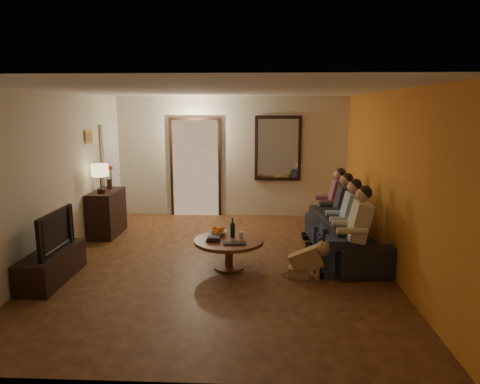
{
  "coord_description": "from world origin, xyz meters",
  "views": [
    {
      "loc": [
        0.6,
        -6.3,
        2.33
      ],
      "look_at": [
        0.3,
        0.3,
        1.05
      ],
      "focal_mm": 32.0,
      "sensor_mm": 36.0,
      "label": 1
    }
  ],
  "objects_px": {
    "bowl": "(218,233)",
    "person_d": "(333,207)",
    "dresser": "(107,213)",
    "person_b": "(346,224)",
    "wine_bottle": "(233,227)",
    "tv_stand": "(52,266)",
    "person_c": "(339,215)",
    "person_a": "(354,235)",
    "laptop": "(234,244)",
    "table_lamp": "(100,178)",
    "dog": "(306,259)",
    "sofa": "(347,235)",
    "tv": "(49,231)",
    "coffee_table": "(229,254)"
  },
  "relations": [
    {
      "from": "coffee_table",
      "to": "table_lamp",
      "type": "bearing_deg",
      "value": 149.49
    },
    {
      "from": "tv",
      "to": "person_c",
      "type": "xyz_separation_m",
      "value": [
        4.18,
        1.54,
        -0.1
      ]
    },
    {
      "from": "person_d",
      "to": "dog",
      "type": "height_order",
      "value": "person_d"
    },
    {
      "from": "person_a",
      "to": "person_b",
      "type": "bearing_deg",
      "value": 90.0
    },
    {
      "from": "tv_stand",
      "to": "dog",
      "type": "relative_size",
      "value": 2.25
    },
    {
      "from": "person_a",
      "to": "person_b",
      "type": "relative_size",
      "value": 1.0
    },
    {
      "from": "person_b",
      "to": "person_d",
      "type": "distance_m",
      "value": 1.2
    },
    {
      "from": "person_b",
      "to": "tv_stand",
      "type": "bearing_deg",
      "value": -167.35
    },
    {
      "from": "laptop",
      "to": "tv_stand",
      "type": "bearing_deg",
      "value": -176.5
    },
    {
      "from": "dresser",
      "to": "person_d",
      "type": "relative_size",
      "value": 0.79
    },
    {
      "from": "sofa",
      "to": "person_c",
      "type": "xyz_separation_m",
      "value": [
        -0.1,
        0.3,
        0.27
      ]
    },
    {
      "from": "dresser",
      "to": "tv_stand",
      "type": "bearing_deg",
      "value": -90.0
    },
    {
      "from": "sofa",
      "to": "person_c",
      "type": "relative_size",
      "value": 1.87
    },
    {
      "from": "dog",
      "to": "wine_bottle",
      "type": "bearing_deg",
      "value": 167.18
    },
    {
      "from": "dresser",
      "to": "person_b",
      "type": "height_order",
      "value": "person_b"
    },
    {
      "from": "table_lamp",
      "to": "person_b",
      "type": "bearing_deg",
      "value": -13.93
    },
    {
      "from": "person_a",
      "to": "person_d",
      "type": "height_order",
      "value": "same"
    },
    {
      "from": "dresser",
      "to": "wine_bottle",
      "type": "xyz_separation_m",
      "value": [
        2.46,
        -1.54,
        0.18
      ]
    },
    {
      "from": "person_d",
      "to": "bowl",
      "type": "bearing_deg",
      "value": -145.09
    },
    {
      "from": "person_c",
      "to": "laptop",
      "type": "distance_m",
      "value": 2.1
    },
    {
      "from": "bowl",
      "to": "wine_bottle",
      "type": "height_order",
      "value": "wine_bottle"
    },
    {
      "from": "table_lamp",
      "to": "bowl",
      "type": "xyz_separation_m",
      "value": [
        2.23,
        -1.2,
        -0.63
      ]
    },
    {
      "from": "tv_stand",
      "to": "person_a",
      "type": "height_order",
      "value": "person_a"
    },
    {
      "from": "tv",
      "to": "bowl",
      "type": "height_order",
      "value": "tv"
    },
    {
      "from": "sofa",
      "to": "person_a",
      "type": "xyz_separation_m",
      "value": [
        -0.1,
        -0.9,
        0.27
      ]
    },
    {
      "from": "dresser",
      "to": "bowl",
      "type": "xyz_separation_m",
      "value": [
        2.23,
        -1.42,
        0.06
      ]
    },
    {
      "from": "person_c",
      "to": "dog",
      "type": "distance_m",
      "value": 1.48
    },
    {
      "from": "bowl",
      "to": "person_d",
      "type": "bearing_deg",
      "value": 34.91
    },
    {
      "from": "dresser",
      "to": "sofa",
      "type": "bearing_deg",
      "value": -12.6
    },
    {
      "from": "table_lamp",
      "to": "person_a",
      "type": "height_order",
      "value": "table_lamp"
    },
    {
      "from": "person_a",
      "to": "sofa",
      "type": "bearing_deg",
      "value": 83.66
    },
    {
      "from": "person_c",
      "to": "wine_bottle",
      "type": "distance_m",
      "value": 1.94
    },
    {
      "from": "wine_bottle",
      "to": "tv_stand",
      "type": "bearing_deg",
      "value": -165.07
    },
    {
      "from": "bowl",
      "to": "tv",
      "type": "bearing_deg",
      "value": -160.81
    },
    {
      "from": "dresser",
      "to": "person_c",
      "type": "distance_m",
      "value": 4.24
    },
    {
      "from": "person_b",
      "to": "person_c",
      "type": "bearing_deg",
      "value": 90.0
    },
    {
      "from": "bowl",
      "to": "coffee_table",
      "type": "bearing_deg",
      "value": -50.71
    },
    {
      "from": "tv",
      "to": "person_b",
      "type": "height_order",
      "value": "person_b"
    },
    {
      "from": "tv_stand",
      "to": "wine_bottle",
      "type": "relative_size",
      "value": 4.06
    },
    {
      "from": "dresser",
      "to": "table_lamp",
      "type": "relative_size",
      "value": 1.75
    },
    {
      "from": "dresser",
      "to": "coffee_table",
      "type": "distance_m",
      "value": 2.92
    },
    {
      "from": "dog",
      "to": "laptop",
      "type": "height_order",
      "value": "dog"
    },
    {
      "from": "tv_stand",
      "to": "dog",
      "type": "xyz_separation_m",
      "value": [
        3.52,
        0.25,
        0.07
      ]
    },
    {
      "from": "sofa",
      "to": "person_d",
      "type": "xyz_separation_m",
      "value": [
        -0.1,
        0.9,
        0.27
      ]
    },
    {
      "from": "person_c",
      "to": "wine_bottle",
      "type": "height_order",
      "value": "person_c"
    },
    {
      "from": "dresser",
      "to": "dog",
      "type": "relative_size",
      "value": 1.69
    },
    {
      "from": "tv_stand",
      "to": "tv",
      "type": "distance_m",
      "value": 0.49
    },
    {
      "from": "bowl",
      "to": "dresser",
      "type": "bearing_deg",
      "value": 147.51
    },
    {
      "from": "bowl",
      "to": "wine_bottle",
      "type": "distance_m",
      "value": 0.29
    },
    {
      "from": "person_a",
      "to": "laptop",
      "type": "xyz_separation_m",
      "value": [
        -1.67,
        -0.06,
        -0.14
      ]
    }
  ]
}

